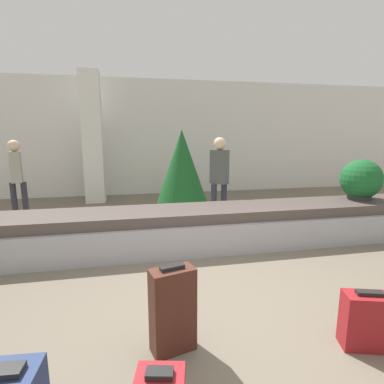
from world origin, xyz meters
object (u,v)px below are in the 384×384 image
Objects in this scene: traveler_0 at (219,173)px; suitcase_2 at (367,321)px; potted_plant_1 at (361,180)px; pillar at (93,138)px; traveler_1 at (17,173)px; decorated_tree at (182,166)px; suitcase_1 at (173,310)px.

suitcase_2 is at bearing -35.12° from traveler_0.
traveler_0 is at bearing 156.33° from potted_plant_1.
suitcase_2 is (2.70, -6.01, -1.37)m from pillar.
pillar reaches higher than traveler_0.
suitcase_2 is 0.30× the size of traveler_0.
traveler_1 is 3.33m from decorated_tree.
suitcase_1 is at bearing -173.56° from suitcase_2.
traveler_0 is 3.98m from traveler_1.
traveler_1 is (-1.31, -1.41, -0.66)m from pillar.
pillar is at bearing 87.08° from suitcase_1.
decorated_tree is (-2.71, 2.22, 0.07)m from potted_plant_1.
potted_plant_1 is at bearing 28.12° from traveler_0.
suitcase_1 is at bearing 17.28° from traveler_1.
suitcase_2 is 4.86m from decorated_tree.
pillar is 2.04m from traveler_1.
traveler_1 reaches higher than suitcase_2.
suitcase_1 is 0.45× the size of traveler_1.
traveler_1 is at bearing -144.19° from traveler_0.
traveler_0 is at bearing 109.80° from suitcase_2.
suitcase_1 is 0.40× the size of decorated_tree.
traveler_1 is at bearing 147.82° from suitcase_2.
traveler_0 is at bearing 53.04° from suitcase_1.
decorated_tree reaches higher than traveler_1.
suitcase_2 is 3.59m from traveler_0.
traveler_0 reaches higher than potted_plant_1.
potted_plant_1 is 6.38m from traveler_1.
traveler_0 is 1.03× the size of traveler_1.
traveler_0 is 1.34m from decorated_tree.
suitcase_2 is 0.27× the size of decorated_tree.
pillar reaches higher than decorated_tree.
traveler_1 is (-3.82, 1.09, -0.04)m from traveler_0.
potted_plant_1 is at bearing 58.42° from traveler_1.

